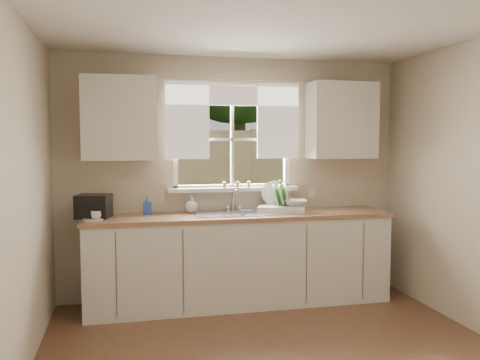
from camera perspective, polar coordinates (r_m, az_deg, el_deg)
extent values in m
cube|color=beige|center=(5.44, -0.83, -6.83)|extent=(3.60, 0.02, 1.15)
cube|color=beige|center=(5.37, -0.85, 11.79)|extent=(3.60, 0.02, 0.35)
cube|color=beige|center=(5.21, -13.89, 4.45)|extent=(1.20, 0.02, 1.00)
cube|color=beige|center=(5.70, 11.07, 4.49)|extent=(1.20, 0.02, 1.00)
cube|color=beige|center=(3.31, -24.79, -2.73)|extent=(0.02, 4.00, 2.50)
cube|color=silver|center=(3.51, 6.37, 18.62)|extent=(3.60, 4.00, 0.02)
cube|color=white|center=(5.37, -0.88, -0.76)|extent=(1.30, 0.06, 0.05)
cube|color=white|center=(5.37, -0.89, 9.92)|extent=(1.30, 0.06, 0.05)
cube|color=white|center=(5.26, -7.32, 4.54)|extent=(0.05, 0.06, 1.05)
cube|color=white|center=(5.51, 5.25, 4.56)|extent=(0.05, 0.06, 1.05)
cube|color=white|center=(5.35, -0.89, 4.58)|extent=(0.03, 0.04, 1.00)
cube|color=white|center=(5.35, -0.89, 4.58)|extent=(1.20, 0.04, 0.03)
cube|color=white|center=(5.32, -0.75, -1.03)|extent=(1.38, 0.14, 0.04)
cylinder|color=white|center=(5.31, -0.71, 11.07)|extent=(1.50, 0.02, 0.02)
cube|color=white|center=(5.21, -5.94, 6.76)|extent=(0.45, 0.02, 0.80)
cube|color=white|center=(5.41, 4.28, 6.69)|extent=(0.45, 0.02, 0.80)
cube|color=white|center=(5.30, -0.73, 9.45)|extent=(1.40, 0.02, 0.20)
cube|color=silver|center=(5.16, -0.08, -9.03)|extent=(3.00, 0.62, 0.87)
cube|color=#996C4C|center=(5.07, -0.08, -4.03)|extent=(3.04, 0.65, 0.04)
cube|color=silver|center=(5.04, -13.40, 6.74)|extent=(0.70, 0.33, 0.80)
cube|color=silver|center=(5.53, 11.36, 6.56)|extent=(0.70, 0.33, 0.80)
cube|color=beige|center=(5.60, 8.04, -1.32)|extent=(0.08, 0.01, 0.12)
cylinder|color=brown|center=(5.30, -0.28, -0.51)|extent=(0.04, 0.04, 0.06)
cylinder|color=brown|center=(5.27, -1.76, -0.54)|extent=(0.04, 0.04, 0.06)
cylinder|color=brown|center=(5.33, 0.98, -0.48)|extent=(0.04, 0.04, 0.06)
cube|color=#335421|center=(10.41, -6.62, -4.72)|extent=(20.00, 10.00, 0.02)
cube|color=#9A7E55|center=(8.32, -5.16, -0.64)|extent=(8.00, 0.10, 1.80)
cube|color=maroon|center=(11.73, -13.32, 1.73)|extent=(3.00, 3.00, 2.20)
cube|color=black|center=(11.73, -13.43, 7.83)|extent=(3.20, 3.20, 0.30)
cylinder|color=#423021|center=(11.49, -0.27, 4.29)|extent=(0.36, 0.36, 3.20)
sphere|color=#214716|center=(11.73, -0.28, 16.09)|extent=(4.00, 4.00, 4.00)
sphere|color=#214716|center=(13.11, -6.70, 17.06)|extent=(3.20, 3.20, 3.20)
cube|color=#B7B7BC|center=(5.11, -0.15, -4.65)|extent=(0.84, 0.46, 0.18)
cube|color=#B7B7BC|center=(5.10, -0.15, -3.70)|extent=(0.88, 0.50, 0.01)
cube|color=#B7B7BC|center=(5.10, -0.15, -3.98)|extent=(0.02, 0.41, 0.14)
cylinder|color=silver|center=(5.33, -0.75, -2.21)|extent=(0.03, 0.03, 0.22)
cylinder|color=silver|center=(5.24, -0.56, -1.12)|extent=(0.02, 0.18, 0.02)
sphere|color=silver|center=(5.33, -1.38, -3.08)|extent=(0.05, 0.05, 0.05)
sphere|color=silver|center=(5.35, -0.12, -3.05)|extent=(0.05, 0.05, 0.05)
cube|color=white|center=(5.24, 4.71, -3.21)|extent=(0.56, 0.50, 0.06)
cylinder|color=white|center=(5.32, 3.81, -1.45)|extent=(0.27, 0.17, 0.25)
cylinder|color=white|center=(5.23, 4.06, -1.66)|extent=(0.15, 0.23, 0.22)
cylinder|color=white|center=(5.22, 4.72, -1.67)|extent=(0.15, 0.23, 0.22)
cylinder|color=white|center=(5.22, 5.37, -1.68)|extent=(0.15, 0.23, 0.22)
imported|color=silver|center=(5.23, 6.20, -2.56)|extent=(0.29, 0.29, 0.06)
imported|color=#318B2D|center=(5.27, 4.55, -1.73)|extent=(0.16, 0.16, 0.32)
imported|color=blue|center=(5.10, -10.37, -2.84)|extent=(0.08, 0.08, 0.17)
imported|color=beige|center=(5.15, -5.51, -2.75)|extent=(0.17, 0.17, 0.17)
cylinder|color=silver|center=(4.88, -16.16, -4.25)|extent=(0.19, 0.19, 0.01)
imported|color=white|center=(4.89, -15.79, -3.80)|extent=(0.12, 0.12, 0.08)
cube|color=black|center=(5.00, -16.10, -2.84)|extent=(0.35, 0.32, 0.22)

